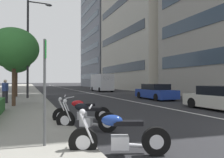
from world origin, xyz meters
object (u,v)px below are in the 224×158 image
delivery_van_ahead (102,82)px  pedestrian_on_plaza (5,91)px  motorcycle_far_end_row (81,113)px  street_tree_far_plaza (14,49)px  motorcycle_by_sign_pole (119,137)px  motorcycle_under_tarp (85,118)px  car_approaching_light (224,99)px  car_mid_block_traffic (156,92)px  street_lamp_with_banners (31,40)px  parking_sign_by_curb (45,81)px  street_tree_mid_sidewalk (16,61)px

delivery_van_ahead → pedestrian_on_plaza: bearing=141.5°
motorcycle_far_end_row → street_tree_far_plaza: bearing=-52.3°
motorcycle_by_sign_pole → motorcycle_under_tarp: motorcycle_under_tarp is taller
motorcycle_by_sign_pole → pedestrian_on_plaza: 11.97m
car_approaching_light → car_mid_block_traffic: 7.34m
delivery_van_ahead → pedestrian_on_plaza: 19.58m
car_mid_block_traffic → delivery_van_ahead: (15.30, -0.22, 0.81)m
motorcycle_far_end_row → street_tree_far_plaza: (5.75, 2.72, 3.17)m
street_lamp_with_banners → motorcycle_under_tarp: bearing=-173.1°
delivery_van_ahead → street_tree_far_plaza: (-17.32, 11.57, 2.12)m
parking_sign_by_curb → pedestrian_on_plaza: (10.65, 1.83, -0.68)m
motorcycle_by_sign_pole → street_tree_mid_sidewalk: bearing=-60.0°
motorcycle_under_tarp → delivery_van_ahead: bearing=-74.7°
street_tree_far_plaza → street_tree_mid_sidewalk: street_tree_far_plaza is taller
street_tree_far_plaza → pedestrian_on_plaza: 3.39m
motorcycle_by_sign_pole → car_mid_block_traffic: bearing=-106.6°
parking_sign_by_curb → pedestrian_on_plaza: parking_sign_by_curb is taller
motorcycle_far_end_row → street_tree_far_plaza: size_ratio=0.47×
car_approaching_light → street_tree_far_plaza: street_tree_far_plaza is taller
motorcycle_far_end_row → parking_sign_by_curb: size_ratio=0.89×
delivery_van_ahead → street_lamp_with_banners: (-11.47, 10.56, 3.79)m
motorcycle_under_tarp → car_mid_block_traffic: size_ratio=0.39×
car_mid_block_traffic → parking_sign_by_curb: (-10.64, 10.17, 0.98)m
motorcycle_far_end_row → street_tree_mid_sidewalk: bearing=-65.4°
street_tree_far_plaza → street_tree_mid_sidewalk: (8.15, 0.29, -0.04)m
motorcycle_under_tarp → delivery_van_ahead: 25.96m
street_lamp_with_banners → pedestrian_on_plaza: 5.99m
car_mid_block_traffic → street_tree_mid_sidewalk: size_ratio=1.00×
car_approaching_light → car_mid_block_traffic: bearing=-4.3°
motorcycle_under_tarp → street_lamp_with_banners: 13.82m
motorcycle_far_end_row → car_mid_block_traffic: (7.77, -8.63, 0.24)m
motorcycle_under_tarp → parking_sign_by_curb: 2.44m
car_approaching_light → car_mid_block_traffic: (7.33, -0.48, 0.01)m
car_mid_block_traffic → delivery_van_ahead: delivery_van_ahead is taller
car_approaching_light → delivery_van_ahead: (22.62, -0.70, 0.82)m
motorcycle_by_sign_pole → car_mid_block_traffic: car_mid_block_traffic is taller
parking_sign_by_curb → street_tree_far_plaza: 8.91m
motorcycle_by_sign_pole → parking_sign_by_curb: size_ratio=0.86×
motorcycle_by_sign_pole → motorcycle_far_end_row: bearing=-70.5°
delivery_van_ahead → street_tree_mid_sidewalk: bearing=127.8°
car_approaching_light → street_tree_mid_sidewalk: size_ratio=0.98×
motorcycle_by_sign_pole → car_mid_block_traffic: (11.48, -8.69, 0.23)m
delivery_van_ahead → street_lamp_with_banners: size_ratio=0.64×
car_approaching_light → street_tree_far_plaza: 12.44m
motorcycle_under_tarp → parking_sign_by_curb: bearing=85.1°
motorcycle_far_end_row → street_lamp_with_banners: street_lamp_with_banners is taller
street_lamp_with_banners → street_tree_mid_sidewalk: size_ratio=1.89×
street_tree_mid_sidewalk → car_approaching_light: bearing=-140.3°
car_approaching_light → parking_sign_by_curb: size_ratio=1.83×
street_tree_mid_sidewalk → car_mid_block_traffic: bearing=-117.7°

